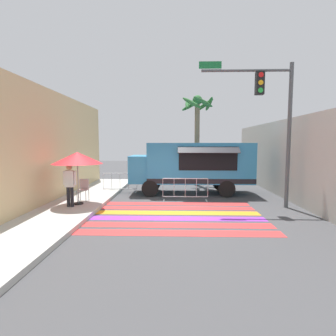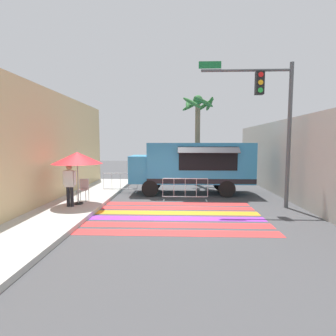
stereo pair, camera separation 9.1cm
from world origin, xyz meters
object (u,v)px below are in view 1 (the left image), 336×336
object	(u,v)px
food_truck	(190,164)
palm_tree	(197,120)
barricade_front	(185,190)
barricade_side	(120,183)
vendor_person	(70,183)
folding_chair	(84,188)
patio_umbrella	(77,158)
traffic_signal_pole	(272,110)

from	to	relation	value
food_truck	palm_tree	distance (m)	3.83
barricade_front	barricade_side	bearing A→B (deg)	149.96
vendor_person	barricade_front	distance (m)	5.04
folding_chair	food_truck	bearing A→B (deg)	7.13
barricade_front	palm_tree	xyz separation A→B (m)	(0.90, 4.63, 3.58)
folding_chair	barricade_side	size ratio (longest dim) A/B	0.51
vendor_person	folding_chair	bearing A→B (deg)	91.31
barricade_side	palm_tree	xyz separation A→B (m)	(4.39, 2.61, 3.59)
barricade_side	patio_umbrella	bearing A→B (deg)	-105.29
patio_umbrella	palm_tree	xyz separation A→B (m)	(5.35, 6.13, 2.05)
traffic_signal_pole	palm_tree	world-z (taller)	traffic_signal_pole
vendor_person	traffic_signal_pole	bearing A→B (deg)	13.92
folding_chair	barricade_front	xyz separation A→B (m)	(4.48, 0.82, -0.21)
barricade_side	palm_tree	world-z (taller)	palm_tree
barricade_front	palm_tree	distance (m)	5.92
patio_umbrella	vendor_person	world-z (taller)	patio_umbrella
barricade_front	food_truck	bearing A→B (deg)	79.99
folding_chair	barricade_front	world-z (taller)	folding_chair
vendor_person	barricade_side	world-z (taller)	vendor_person
traffic_signal_pole	vendor_person	world-z (taller)	traffic_signal_pole
traffic_signal_pole	folding_chair	size ratio (longest dim) A/B	6.24
traffic_signal_pole	vendor_person	distance (m)	8.61
food_truck	traffic_signal_pole	bearing A→B (deg)	-43.45
food_truck	barricade_side	bearing A→B (deg)	177.10
vendor_person	palm_tree	world-z (taller)	palm_tree
food_truck	barricade_front	distance (m)	2.12
palm_tree	barricade_side	bearing A→B (deg)	-149.24
patio_umbrella	food_truck	bearing A→B (deg)	34.93
palm_tree	barricade_front	bearing A→B (deg)	-101.05
food_truck	vendor_person	world-z (taller)	food_truck
vendor_person	barricade_side	size ratio (longest dim) A/B	0.90
traffic_signal_pole	palm_tree	bearing A→B (deg)	113.84
food_truck	patio_umbrella	world-z (taller)	food_truck
folding_chair	palm_tree	xyz separation A→B (m)	(5.38, 5.44, 3.37)
traffic_signal_pole	palm_tree	size ratio (longest dim) A/B	1.05
vendor_person	palm_tree	xyz separation A→B (m)	(5.52, 6.57, 2.99)
traffic_signal_pole	folding_chair	distance (m)	8.59
vendor_person	palm_tree	size ratio (longest dim) A/B	0.30
barricade_side	folding_chair	bearing A→B (deg)	-109.35
folding_chair	vendor_person	bearing A→B (deg)	-118.63
palm_tree	traffic_signal_pole	bearing A→B (deg)	-66.16
folding_chair	barricade_front	bearing A→B (deg)	-11.33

